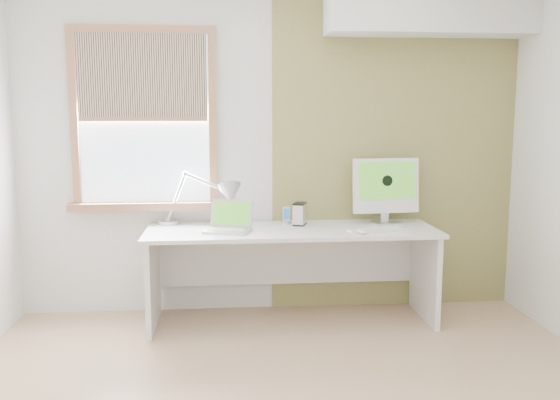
{
  "coord_description": "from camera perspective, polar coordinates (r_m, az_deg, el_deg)",
  "views": [
    {
      "loc": [
        -0.37,
        -3.08,
        1.61
      ],
      "look_at": [
        0.0,
        1.05,
        1.0
      ],
      "focal_mm": 38.69,
      "sensor_mm": 36.0,
      "label": 1
    }
  ],
  "objects": [
    {
      "name": "window",
      "position": [
        4.83,
        -12.73,
        7.4
      ],
      "size": [
        1.2,
        0.14,
        1.42
      ],
      "color": "#A86E4A",
      "rests_on": "room"
    },
    {
      "name": "accent_wall",
      "position": [
        5.02,
        10.76,
        4.68
      ],
      "size": [
        2.0,
        0.02,
        2.6
      ],
      "primitive_type": "cube",
      "color": "olive",
      "rests_on": "room"
    },
    {
      "name": "desk",
      "position": [
        4.67,
        1.02,
        -4.93
      ],
      "size": [
        2.2,
        0.7,
        0.73
      ],
      "color": "silver",
      "rests_on": "room"
    },
    {
      "name": "desk_lamp",
      "position": [
        4.69,
        -5.85,
        0.24
      ],
      "size": [
        0.72,
        0.39,
        0.42
      ],
      "color": "silver",
      "rests_on": "desk"
    },
    {
      "name": "mouse",
      "position": [
        4.42,
        7.73,
        -2.97
      ],
      "size": [
        0.09,
        0.12,
        0.03
      ],
      "primitive_type": "ellipsoid",
      "rotation": [
        0.0,
        0.0,
        0.24
      ],
      "color": "white",
      "rests_on": "desk"
    },
    {
      "name": "soffit",
      "position": [
        4.97,
        14.0,
        17.28
      ],
      "size": [
        1.6,
        0.4,
        0.42
      ],
      "primitive_type": "cube",
      "color": "white",
      "rests_on": "room"
    },
    {
      "name": "imac",
      "position": [
        4.82,
        9.97,
        1.21
      ],
      "size": [
        0.53,
        0.19,
        0.52
      ],
      "color": "silver",
      "rests_on": "desk"
    },
    {
      "name": "phone_dock",
      "position": [
        4.76,
        0.6,
        -1.81
      ],
      "size": [
        0.08,
        0.08,
        0.14
      ],
      "color": "silver",
      "rests_on": "desk"
    },
    {
      "name": "laptop",
      "position": [
        4.5,
        -4.83,
        -2.21
      ],
      "size": [
        0.39,
        0.34,
        0.23
      ],
      "color": "silver",
      "rests_on": "desk"
    },
    {
      "name": "external_drive",
      "position": [
        4.71,
        1.87,
        -1.33
      ],
      "size": [
        0.13,
        0.16,
        0.18
      ],
      "color": "silver",
      "rests_on": "desk"
    },
    {
      "name": "room",
      "position": [
        3.12,
        1.75,
        2.66
      ],
      "size": [
        4.04,
        3.54,
        2.64
      ],
      "color": "tan",
      "rests_on": "ground"
    },
    {
      "name": "keyboard",
      "position": [
        4.55,
        9.14,
        -2.77
      ],
      "size": [
        0.45,
        0.19,
        0.02
      ],
      "color": "white",
      "rests_on": "desk"
    }
  ]
}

